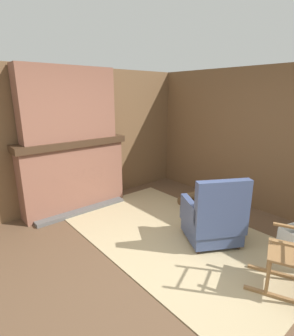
{
  "coord_description": "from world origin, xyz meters",
  "views": [
    {
      "loc": [
        1.94,
        -1.86,
        2.03
      ],
      "look_at": [
        -1.08,
        0.68,
        0.9
      ],
      "focal_mm": 28.0,
      "sensor_mm": 36.0,
      "label": 1
    }
  ],
  "objects": [
    {
      "name": "fireplace_hearth",
      "position": [
        -2.29,
        0.0,
        0.63
      ],
      "size": [
        0.58,
        1.92,
        1.27
      ],
      "color": "brown",
      "rests_on": "ground"
    },
    {
      "name": "wood_panel_wall_left",
      "position": [
        -2.52,
        0.0,
        1.24
      ],
      "size": [
        0.06,
        5.57,
        2.48
      ],
      "color": "brown",
      "rests_on": "ground"
    },
    {
      "name": "ground_plane",
      "position": [
        0.0,
        0.0,
        0.0
      ],
      "size": [
        14.0,
        14.0,
        0.0
      ],
      "primitive_type": "plane",
      "color": "brown"
    },
    {
      "name": "firewood_stack",
      "position": [
        -0.92,
        1.69,
        0.11
      ],
      "size": [
        0.58,
        0.55,
        0.29
      ],
      "rotation": [
        0.0,
        0.0,
        -0.27
      ],
      "color": "brown",
      "rests_on": "ground"
    },
    {
      "name": "chimney_breast",
      "position": [
        -2.3,
        0.0,
        1.86
      ],
      "size": [
        0.33,
        1.6,
        1.19
      ],
      "color": "brown",
      "rests_on": "fireplace_hearth"
    },
    {
      "name": "storage_case",
      "position": [
        -2.34,
        0.5,
        1.34
      ],
      "size": [
        0.16,
        0.24,
        0.15
      ],
      "color": "gray",
      "rests_on": "fireplace_hearth"
    },
    {
      "name": "oil_lamp_vase",
      "position": [
        -2.34,
        -0.6,
        1.37
      ],
      "size": [
        0.12,
        0.12,
        0.28
      ],
      "color": "#47708E",
      "rests_on": "fireplace_hearth"
    },
    {
      "name": "armchair",
      "position": [
        0.03,
        0.94,
        0.36
      ],
      "size": [
        0.94,
        0.95,
        1.0
      ],
      "rotation": [
        0.0,
        0.0,
        2.62
      ],
      "color": "#3D4C75",
      "rests_on": "ground"
    },
    {
      "name": "area_rug",
      "position": [
        -0.43,
        0.68,
        0.01
      ],
      "size": [
        3.55,
        2.1,
        0.01
      ],
      "color": "tan",
      "rests_on": "ground"
    },
    {
      "name": "wood_panel_wall_back",
      "position": [
        0.03,
        2.51,
        1.24
      ],
      "size": [
        5.57,
        0.09,
        2.48
      ],
      "color": "brown",
      "rests_on": "ground"
    }
  ]
}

